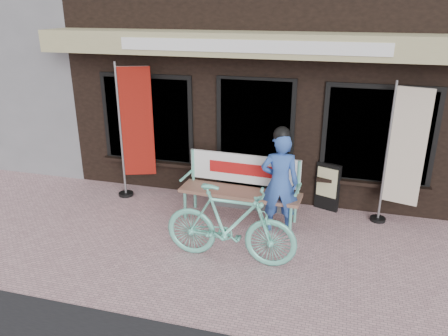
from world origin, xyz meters
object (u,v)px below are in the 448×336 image
(bench, at_px, (242,183))
(nobori_cream, at_px, (403,155))
(nobori_red, at_px, (135,130))
(bicycle, at_px, (230,224))
(person, at_px, (280,181))
(menu_stand, at_px, (327,186))

(bench, height_order, nobori_cream, nobori_cream)
(bench, xyz_separation_m, nobori_red, (-2.03, 0.38, 0.63))
(bicycle, relative_size, nobori_cream, 0.80)
(person, bearing_deg, nobori_red, 157.67)
(bicycle, bearing_deg, nobori_red, 53.79)
(bench, xyz_separation_m, bicycle, (0.14, -1.29, -0.07))
(nobori_red, bearing_deg, bicycle, -57.51)
(nobori_red, distance_m, nobori_cream, 4.43)
(bench, distance_m, person, 0.72)
(person, height_order, bicycle, person)
(menu_stand, bearing_deg, nobori_cream, 6.65)
(nobori_red, relative_size, nobori_cream, 1.06)
(person, relative_size, nobori_cream, 0.73)
(bicycle, height_order, nobori_cream, nobori_cream)
(nobori_red, bearing_deg, person, -33.33)
(nobori_cream, bearing_deg, bicycle, -127.46)
(nobori_red, height_order, nobori_cream, nobori_red)
(bicycle, distance_m, menu_stand, 2.31)
(bicycle, height_order, menu_stand, bicycle)
(person, height_order, menu_stand, person)
(bicycle, bearing_deg, menu_stand, -29.92)
(person, height_order, nobori_red, nobori_red)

